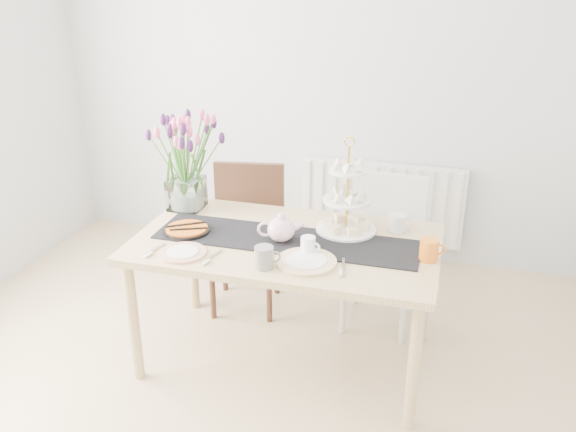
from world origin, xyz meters
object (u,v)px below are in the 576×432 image
(dining_table, at_px, (286,253))
(tart_tin, at_px, (187,230))
(mug_white, at_px, (308,245))
(plate_right, at_px, (306,262))
(mug_orange, at_px, (429,250))
(plate_left, at_px, (183,253))
(radiator, at_px, (381,202))
(chair_white, at_px, (384,239))
(cake_stand, at_px, (347,208))
(chair_brown, at_px, (247,225))
(cream_jug, at_px, (397,223))
(mug_grey, at_px, (264,257))
(teapot, at_px, (281,229))
(tulip_vase, at_px, (183,147))

(dining_table, distance_m, tart_tin, 0.55)
(mug_white, relative_size, plate_right, 0.30)
(mug_orange, height_order, plate_left, mug_orange)
(radiator, bearing_deg, chair_white, -81.58)
(chair_white, bearing_deg, cake_stand, -109.76)
(dining_table, height_order, chair_brown, chair_brown)
(cream_jug, distance_m, mug_grey, 0.83)
(teapot, distance_m, mug_grey, 0.30)
(mug_orange, bearing_deg, cake_stand, 133.20)
(radiator, bearing_deg, mug_white, -96.58)
(chair_white, xyz_separation_m, tulip_vase, (-1.14, -0.33, 0.59))
(cake_stand, height_order, mug_orange, cake_stand)
(tulip_vase, relative_size, plate_right, 2.28)
(dining_table, xyz_separation_m, chair_brown, (-0.43, 0.58, -0.14))
(chair_brown, relative_size, cake_stand, 1.91)
(teapot, bearing_deg, tart_tin, 167.19)
(tart_tin, xyz_separation_m, mug_orange, (1.28, 0.02, 0.04))
(chair_white, distance_m, mug_white, 0.83)
(plate_left, bearing_deg, mug_white, 16.34)
(mug_orange, bearing_deg, mug_grey, -179.21)
(chair_white, relative_size, tulip_vase, 1.35)
(cake_stand, bearing_deg, mug_orange, -26.21)
(mug_white, bearing_deg, plate_left, -148.70)
(cream_jug, height_order, tart_tin, cream_jug)
(radiator, xyz_separation_m, cream_jug, (0.22, -1.16, 0.35))
(plate_left, bearing_deg, plate_right, 6.55)
(chair_white, distance_m, tart_tin, 1.21)
(cream_jug, relative_size, plate_right, 0.32)
(mug_white, bearing_deg, mug_orange, 23.54)
(radiator, xyz_separation_m, plate_right, (-0.16, -1.66, 0.31))
(mug_orange, bearing_deg, mug_white, 167.98)
(dining_table, bearing_deg, chair_white, 53.54)
(radiator, height_order, plate_left, plate_left)
(tulip_vase, relative_size, teapot, 2.91)
(dining_table, distance_m, teapot, 0.15)
(chair_brown, distance_m, tart_tin, 0.68)
(mug_grey, distance_m, plate_left, 0.44)
(mug_white, bearing_deg, teapot, 166.43)
(plate_right, bearing_deg, mug_grey, -151.19)
(tulip_vase, bearing_deg, mug_orange, -12.03)
(teapot, bearing_deg, cake_stand, 20.52)
(mug_orange, bearing_deg, plate_right, 178.23)
(chair_brown, relative_size, mug_orange, 8.34)
(cream_jug, xyz_separation_m, tart_tin, (-1.09, -0.33, -0.03))
(chair_brown, bearing_deg, tart_tin, -109.63)
(chair_white, relative_size, plate_right, 3.07)
(mug_white, distance_m, plate_left, 0.63)
(chair_white, bearing_deg, dining_table, -124.48)
(tulip_vase, xyz_separation_m, cream_jug, (1.24, 0.00, -0.33))
(dining_table, bearing_deg, mug_orange, -2.21)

